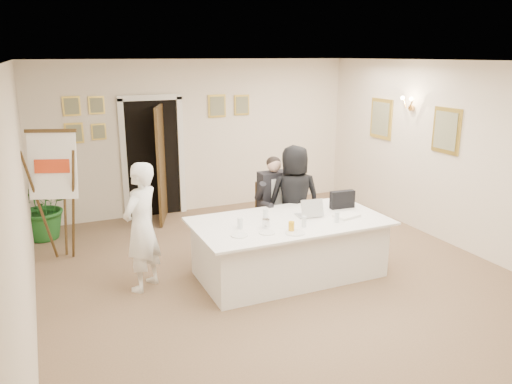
{
  "coord_description": "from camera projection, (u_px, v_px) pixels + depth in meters",
  "views": [
    {
      "loc": [
        -2.77,
        -5.38,
        2.88
      ],
      "look_at": [
        -0.13,
        0.6,
        1.07
      ],
      "focal_mm": 35.0,
      "sensor_mm": 36.0,
      "label": 1
    }
  ],
  "objects": [
    {
      "name": "wall_sconce",
      "position": [
        409.0,
        103.0,
        8.22
      ],
      "size": [
        0.2,
        0.3,
        0.24
      ],
      "primitive_type": null,
      "color": "#C58D3F",
      "rests_on": "wall_right"
    },
    {
      "name": "flip_chart",
      "position": [
        59.0,
        202.0,
        7.06
      ],
      "size": [
        0.67,
        0.51,
        1.86
      ],
      "color": "#30210F",
      "rests_on": "floor"
    },
    {
      "name": "conference_table",
      "position": [
        289.0,
        247.0,
        6.66
      ],
      "size": [
        2.54,
        1.36,
        0.78
      ],
      "color": "white",
      "rests_on": "floor"
    },
    {
      "name": "glass_c",
      "position": [
        337.0,
        217.0,
        6.45
      ],
      "size": [
        0.07,
        0.07,
        0.14
      ],
      "primitive_type": "cylinder",
      "rotation": [
        0.0,
        0.0,
        -0.28
      ],
      "color": "silver",
      "rests_on": "conference_table"
    },
    {
      "name": "seated_man",
      "position": [
        275.0,
        202.0,
        7.58
      ],
      "size": [
        0.64,
        0.68,
        1.42
      ],
      "primitive_type": null,
      "rotation": [
        0.0,
        0.0,
        -0.05
      ],
      "color": "black",
      "rests_on": "floor"
    },
    {
      "name": "potted_palm",
      "position": [
        43.0,
        205.0,
        7.95
      ],
      "size": [
        1.02,
        0.89,
        1.12
      ],
      "primitive_type": "imported",
      "rotation": [
        0.0,
        0.0,
        0.02
      ],
      "color": "#1D571F",
      "rests_on": "floor"
    },
    {
      "name": "pictures_right_wall",
      "position": [
        411.0,
        124.0,
        8.34
      ],
      "size": [
        0.06,
        2.2,
        0.8
      ],
      "primitive_type": null,
      "color": "gold",
      "rests_on": "wall_right"
    },
    {
      "name": "floor",
      "position": [
        283.0,
        280.0,
        6.59
      ],
      "size": [
        7.0,
        7.0,
        0.0
      ],
      "primitive_type": "plane",
      "color": "brown",
      "rests_on": "ground"
    },
    {
      "name": "glass_b",
      "position": [
        304.0,
        222.0,
        6.28
      ],
      "size": [
        0.07,
        0.07,
        0.14
      ],
      "primitive_type": "cylinder",
      "rotation": [
        0.0,
        0.0,
        -0.15
      ],
      "color": "silver",
      "rests_on": "conference_table"
    },
    {
      "name": "plate_left",
      "position": [
        239.0,
        235.0,
        5.98
      ],
      "size": [
        0.24,
        0.24,
        0.01
      ],
      "primitive_type": "cylinder",
      "rotation": [
        0.0,
        0.0,
        -0.2
      ],
      "color": "white",
      "rests_on": "conference_table"
    },
    {
      "name": "wall_back",
      "position": [
        199.0,
        136.0,
        9.3
      ],
      "size": [
        6.0,
        0.1,
        2.8
      ],
      "primitive_type": "cube",
      "color": "#F0E5CA",
      "rests_on": "floor"
    },
    {
      "name": "standing_man",
      "position": [
        142.0,
        227.0,
        6.16
      ],
      "size": [
        0.7,
        0.69,
        1.63
      ],
      "primitive_type": "imported",
      "rotation": [
        0.0,
        0.0,
        3.9
      ],
      "color": "white",
      "rests_on": "floor"
    },
    {
      "name": "steel_jug",
      "position": [
        266.0,
        223.0,
        6.26
      ],
      "size": [
        0.12,
        0.12,
        0.11
      ],
      "primitive_type": "cylinder",
      "rotation": [
        0.0,
        0.0,
        0.29
      ],
      "color": "silver",
      "rests_on": "conference_table"
    },
    {
      "name": "laptop",
      "position": [
        308.0,
        206.0,
        6.69
      ],
      "size": [
        0.34,
        0.37,
        0.28
      ],
      "primitive_type": null,
      "rotation": [
        0.0,
        0.0,
        -0.11
      ],
      "color": "#B7BABC",
      "rests_on": "conference_table"
    },
    {
      "name": "glass_a",
      "position": [
        240.0,
        223.0,
        6.22
      ],
      "size": [
        0.08,
        0.08,
        0.14
      ],
      "primitive_type": "cylinder",
      "rotation": [
        0.0,
        0.0,
        -0.29
      ],
      "color": "silver",
      "rests_on": "conference_table"
    },
    {
      "name": "doorway",
      "position": [
        156.0,
        161.0,
        8.9
      ],
      "size": [
        1.14,
        0.86,
        2.2
      ],
      "color": "black",
      "rests_on": "floor"
    },
    {
      "name": "wall_left",
      "position": [
        21.0,
        205.0,
        5.05
      ],
      "size": [
        0.1,
        7.0,
        2.8
      ],
      "primitive_type": "cube",
      "color": "#F0E5CA",
      "rests_on": "floor"
    },
    {
      "name": "plate_mid",
      "position": [
        267.0,
        233.0,
        6.07
      ],
      "size": [
        0.2,
        0.2,
        0.01
      ],
      "primitive_type": "cylinder",
      "rotation": [
        0.0,
        0.0,
        -0.01
      ],
      "color": "white",
      "rests_on": "conference_table"
    },
    {
      "name": "laptop_bag",
      "position": [
        342.0,
        199.0,
        7.04
      ],
      "size": [
        0.36,
        0.13,
        0.25
      ],
      "primitive_type": "cube",
      "rotation": [
        0.0,
        0.0,
        -0.09
      ],
      "color": "black",
      "rests_on": "conference_table"
    },
    {
      "name": "ceiling",
      "position": [
        286.0,
        61.0,
        5.84
      ],
      "size": [
        6.0,
        7.0,
        0.02
      ],
      "primitive_type": "cube",
      "color": "white",
      "rests_on": "wall_back"
    },
    {
      "name": "pictures_back_wall",
      "position": [
        156.0,
        114.0,
        8.85
      ],
      "size": [
        3.4,
        0.06,
        0.8
      ],
      "primitive_type": null,
      "color": "gold",
      "rests_on": "wall_back"
    },
    {
      "name": "standing_woman",
      "position": [
        294.0,
        199.0,
        7.42
      ],
      "size": [
        0.88,
        0.68,
        1.61
      ],
      "primitive_type": "imported",
      "rotation": [
        0.0,
        0.0,
        2.91
      ],
      "color": "black",
      "rests_on": "floor"
    },
    {
      "name": "wall_right",
      "position": [
        465.0,
        158.0,
        7.39
      ],
      "size": [
        0.1,
        7.0,
        2.8
      ],
      "primitive_type": "cube",
      "color": "#F0E5CA",
      "rests_on": "floor"
    },
    {
      "name": "oj_glass",
      "position": [
        291.0,
        227.0,
        6.11
      ],
      "size": [
        0.08,
        0.08,
        0.13
      ],
      "primitive_type": "cylinder",
      "rotation": [
        0.0,
        0.0,
        -0.1
      ],
      "color": "orange",
      "rests_on": "conference_table"
    },
    {
      "name": "glass_d",
      "position": [
        266.0,
        214.0,
        6.57
      ],
      "size": [
        0.08,
        0.08,
        0.14
      ],
      "primitive_type": "cylinder",
      "rotation": [
        0.0,
        0.0,
        0.17
      ],
      "color": "silver",
      "rests_on": "conference_table"
    },
    {
      "name": "plate_near",
      "position": [
        295.0,
        233.0,
        6.06
      ],
      "size": [
        0.29,
        0.29,
        0.01
      ],
      "primitive_type": "cylinder",
      "rotation": [
        0.0,
        0.0,
        -0.22
      ],
      "color": "white",
      "rests_on": "conference_table"
    },
    {
      "name": "paper_stack",
      "position": [
        346.0,
        216.0,
        6.68
      ],
      "size": [
        0.36,
        0.29,
        0.03
      ],
      "primitive_type": "cube",
      "rotation": [
        0.0,
        0.0,
        0.2
      ],
      "color": "white",
      "rests_on": "conference_table"
    }
  ]
}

